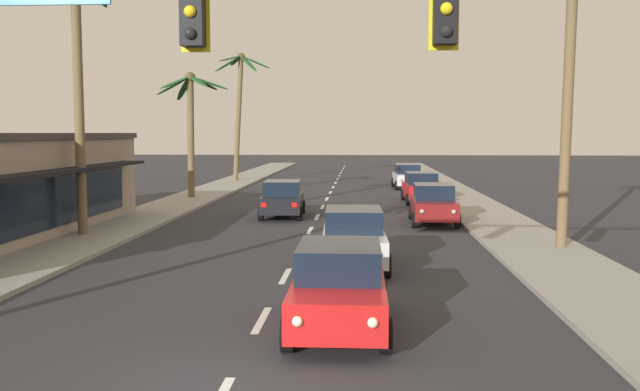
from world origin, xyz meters
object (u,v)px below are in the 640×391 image
object	(u,v)px
sedan_third_in_queue	(354,237)
palm_left_second	(77,39)
sedan_oncoming_far	(283,199)
sedan_parked_far_kerb	(407,176)
palm_left_farthest	(239,95)
sedan_parked_mid_kerb	(421,187)
palm_right_second	(571,44)
traffic_signal_mast	(454,53)
palm_left_third	(191,112)
sedan_parked_nearest_kerb	(433,204)
sedan_lead_at_stop_bar	(339,286)

from	to	relation	value
sedan_third_in_queue	palm_left_second	distance (m)	12.86
sedan_oncoming_far	sedan_parked_far_kerb	size ratio (longest dim) A/B	1.00
sedan_third_in_queue	sedan_parked_far_kerb	world-z (taller)	same
palm_left_farthest	sedan_third_in_queue	bearing A→B (deg)	-74.51
sedan_parked_mid_kerb	palm_left_second	bearing A→B (deg)	-135.05
palm_left_second	palm_right_second	xyz separation A→B (m)	(16.92, -1.79, -0.52)
traffic_signal_mast	sedan_third_in_queue	bearing A→B (deg)	98.59
sedan_third_in_queue	palm_left_farthest	bearing A→B (deg)	105.49
palm_left_third	sedan_parked_mid_kerb	bearing A→B (deg)	-4.48
sedan_oncoming_far	sedan_parked_nearest_kerb	bearing A→B (deg)	-15.35
palm_left_second	palm_left_third	world-z (taller)	palm_left_second
traffic_signal_mast	palm_left_third	world-z (taller)	palm_left_third
sedan_parked_nearest_kerb	palm_left_third	bearing A→B (deg)	142.87
palm_left_farthest	sedan_parked_far_kerb	bearing A→B (deg)	-24.32
sedan_third_in_queue	palm_left_farthest	xyz separation A→B (m)	(-9.43, 34.01, 5.97)
palm_left_third	palm_right_second	bearing A→B (deg)	-44.72
sedan_third_in_queue	palm_left_third	bearing A→B (deg)	116.37
sedan_third_in_queue	palm_left_third	distance (m)	22.11
sedan_oncoming_far	palm_left_farthest	bearing A→B (deg)	104.97
traffic_signal_mast	palm_left_farthest	size ratio (longest dim) A/B	1.05
sedan_lead_at_stop_bar	palm_left_second	xyz separation A→B (m)	(-9.84, 11.22, 6.36)
sedan_parked_nearest_kerb	palm_left_farthest	size ratio (longest dim) A/B	0.44
sedan_lead_at_stop_bar	sedan_parked_nearest_kerb	distance (m)	16.37
sedan_parked_nearest_kerb	sedan_parked_far_kerb	distance (m)	18.56
traffic_signal_mast	sedan_parked_mid_kerb	bearing A→B (deg)	85.91
traffic_signal_mast	palm_left_farthest	world-z (taller)	palm_left_farthest
sedan_parked_nearest_kerb	palm_left_farthest	bearing A→B (deg)	117.56
palm_left_third	traffic_signal_mast	bearing A→B (deg)	-69.20
sedan_parked_far_kerb	palm_right_second	distance (m)	26.03
sedan_third_in_queue	sedan_parked_mid_kerb	distance (m)	18.75
sedan_parked_far_kerb	palm_left_farthest	xyz separation A→B (m)	(-12.81, 5.79, 5.97)
sedan_oncoming_far	sedan_lead_at_stop_bar	bearing A→B (deg)	-79.81
sedan_lead_at_stop_bar	sedan_third_in_queue	world-z (taller)	same
palm_left_farthest	palm_right_second	size ratio (longest dim) A/B	1.06
sedan_third_in_queue	palm_right_second	bearing A→B (deg)	24.26
sedan_third_in_queue	palm_left_farthest	size ratio (longest dim) A/B	0.44
sedan_oncoming_far	palm_left_second	xyz separation A→B (m)	(-6.64, -6.61, 6.36)
sedan_lead_at_stop_bar	palm_left_third	size ratio (longest dim) A/B	0.61
palm_right_second	sedan_third_in_queue	bearing A→B (deg)	-155.74
sedan_third_in_queue	sedan_oncoming_far	distance (m)	12.00
sedan_parked_nearest_kerb	palm_left_third	size ratio (longest dim) A/B	0.61
sedan_lead_at_stop_bar	palm_left_farthest	size ratio (longest dim) A/B	0.44
traffic_signal_mast	palm_left_farthest	xyz separation A→B (m)	(-10.91, 43.85, 1.86)
sedan_lead_at_stop_bar	palm_left_farthest	world-z (taller)	palm_left_farthest
sedan_lead_at_stop_bar	sedan_oncoming_far	bearing A→B (deg)	100.19
sedan_oncoming_far	palm_right_second	world-z (taller)	palm_right_second
sedan_third_in_queue	palm_left_second	bearing A→B (deg)	154.04
sedan_lead_at_stop_bar	palm_left_second	distance (m)	16.22
sedan_parked_nearest_kerb	sedan_parked_mid_kerb	bearing A→B (deg)	88.52
sedan_oncoming_far	palm_left_third	distance (m)	10.94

